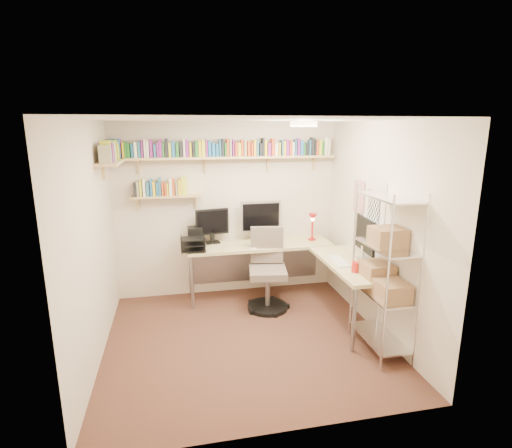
% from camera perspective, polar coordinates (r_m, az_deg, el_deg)
% --- Properties ---
extents(ground, '(3.20, 3.20, 0.00)m').
position_cam_1_polar(ground, '(4.88, -1.39, -16.16)').
color(ground, '#3F251B').
rests_on(ground, ground).
extents(room_shell, '(3.24, 3.04, 2.52)m').
position_cam_1_polar(room_shell, '(4.32, -1.45, 1.95)').
color(room_shell, beige).
rests_on(room_shell, ground).
extents(wall_shelves, '(3.12, 1.09, 0.80)m').
position_cam_1_polar(wall_shelves, '(5.48, -8.48, 9.35)').
color(wall_shelves, '#D5B478').
rests_on(wall_shelves, ground).
extents(corner_desk, '(2.40, 2.09, 1.39)m').
position_cam_1_polar(corner_desk, '(5.52, 2.34, -3.55)').
color(corner_desk, beige).
rests_on(corner_desk, ground).
extents(office_chair, '(0.59, 0.60, 1.10)m').
position_cam_1_polar(office_chair, '(5.48, 1.65, -7.32)').
color(office_chair, black).
rests_on(office_chair, ground).
extents(wire_rack, '(0.39, 0.79, 1.82)m').
position_cam_1_polar(wire_rack, '(4.52, 17.79, -6.12)').
color(wire_rack, silver).
rests_on(wire_rack, ground).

